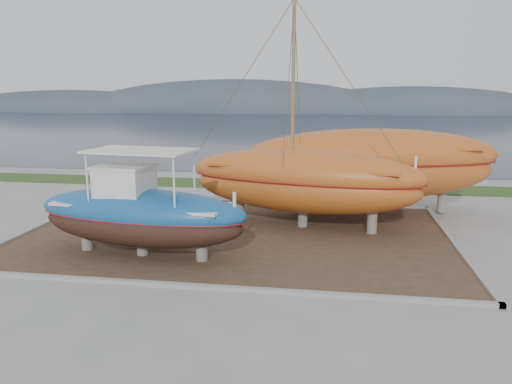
% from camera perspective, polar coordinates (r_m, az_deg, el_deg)
% --- Properties ---
extents(ground, '(140.00, 140.00, 0.00)m').
position_cam_1_polar(ground, '(18.17, -4.82, -8.45)').
color(ground, gray).
rests_on(ground, ground).
extents(dirt_patch, '(18.00, 12.00, 0.06)m').
position_cam_1_polar(dirt_patch, '(21.87, -2.35, -4.82)').
color(dirt_patch, '#422D1E').
rests_on(dirt_patch, ground).
extents(curb_frame, '(18.60, 12.60, 0.15)m').
position_cam_1_polar(curb_frame, '(21.86, -2.35, -4.71)').
color(curb_frame, gray).
rests_on(curb_frame, ground).
extents(grass_strip, '(44.00, 3.00, 0.08)m').
position_cam_1_polar(grass_strip, '(32.92, 1.54, 0.82)').
color(grass_strip, '#284219').
rests_on(grass_strip, ground).
extents(sea, '(260.00, 100.00, 0.04)m').
position_cam_1_polar(sea, '(86.88, 6.21, 7.51)').
color(sea, '#17212F').
rests_on(sea, ground).
extents(mountain_ridge, '(200.00, 36.00, 20.00)m').
position_cam_1_polar(mountain_ridge, '(141.76, 7.31, 9.08)').
color(mountain_ridge, '#333D49').
rests_on(mountain_ridge, ground).
extents(blue_caique, '(8.58, 3.54, 4.01)m').
position_cam_1_polar(blue_caique, '(19.10, -13.05, -1.25)').
color(blue_caique, '#175590').
rests_on(blue_caique, dirt_patch).
extents(white_dinghy, '(4.73, 3.33, 1.33)m').
position_cam_1_polar(white_dinghy, '(23.68, -13.79, -2.13)').
color(white_dinghy, silver).
rests_on(white_dinghy, dirt_patch).
extents(orange_sailboat, '(11.23, 5.28, 9.97)m').
position_cam_1_polar(orange_sailboat, '(22.25, 5.59, 8.54)').
color(orange_sailboat, '#B3551B').
rests_on(orange_sailboat, dirt_patch).
extents(orange_bare_hull, '(13.15, 6.06, 4.15)m').
position_cam_1_polar(orange_bare_hull, '(25.70, 13.11, 2.19)').
color(orange_bare_hull, '#B3551B').
rests_on(orange_bare_hull, dirt_patch).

